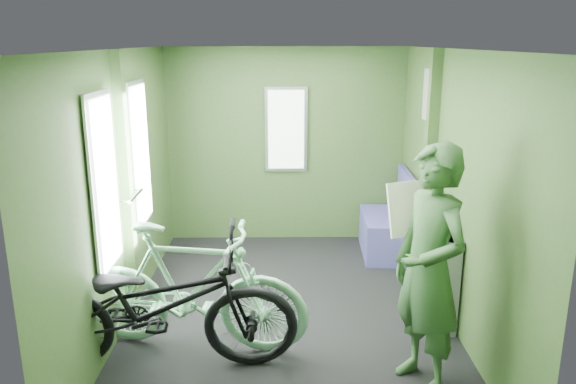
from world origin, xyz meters
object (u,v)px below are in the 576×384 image
passenger (429,270)px  bicycle_black (162,370)px  bicycle_mint (194,351)px  waste_box (439,282)px  bench_seat (387,230)px

passenger → bicycle_black: bearing=-118.4°
bicycle_mint → waste_box: 2.08m
waste_box → bench_seat: bearing=93.8°
passenger → bench_seat: passenger is taller
bicycle_mint → bicycle_black: bearing=151.1°
bicycle_black → bench_seat: bench_seat is taller
waste_box → bench_seat: bench_seat is taller
bicycle_mint → waste_box: size_ratio=2.19×
waste_box → bench_seat: (-0.11, 1.72, -0.13)m
bench_seat → bicycle_mint: bearing=-129.8°
passenger → bench_seat: size_ratio=1.83×
passenger → waste_box: 0.99m
bicycle_black → passenger: bearing=-96.9°
waste_box → passenger: bearing=-111.8°
bicycle_black → waste_box: waste_box is taller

